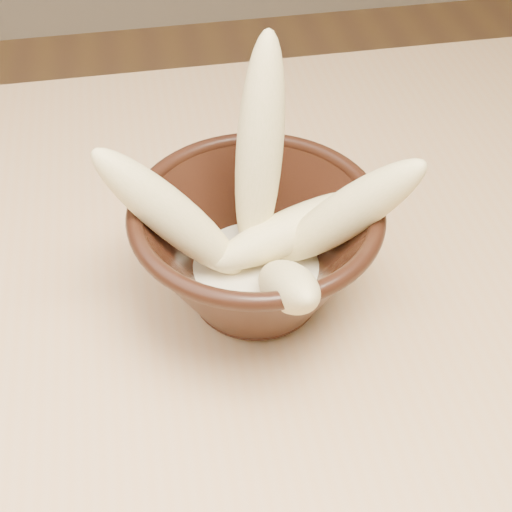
{
  "coord_description": "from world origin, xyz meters",
  "views": [
    {
      "loc": [
        -0.19,
        -0.36,
        1.18
      ],
      "look_at": [
        -0.12,
        0.02,
        0.8
      ],
      "focal_mm": 50.0,
      "sensor_mm": 36.0,
      "label": 1
    }
  ],
  "objects": [
    {
      "name": "banana_right",
      "position": [
        -0.06,
        0.01,
        0.84
      ],
      "size": [
        0.13,
        0.08,
        0.14
      ],
      "primitive_type": "ellipsoid",
      "rotation": [
        0.71,
        0.0,
        1.12
      ],
      "color": "#D0C57A",
      "rests_on": "bowl"
    },
    {
      "name": "banana_upright",
      "position": [
        -0.11,
        0.06,
        0.87
      ],
      "size": [
        0.07,
        0.09,
        0.18
      ],
      "primitive_type": "ellipsoid",
      "rotation": [
        0.3,
        0.0,
        2.71
      ],
      "color": "#D0C57A",
      "rests_on": "bowl"
    },
    {
      "name": "banana_across",
      "position": [
        -0.09,
        0.03,
        0.81
      ],
      "size": [
        0.15,
        0.07,
        0.05
      ],
      "primitive_type": "ellipsoid",
      "rotation": [
        1.46,
        0.0,
        1.85
      ],
      "color": "#D0C57A",
      "rests_on": "bowl"
    },
    {
      "name": "milk_puddle",
      "position": [
        -0.12,
        0.02,
        0.78
      ],
      "size": [
        0.11,
        0.11,
        0.01
      ],
      "primitive_type": "cylinder",
      "color": "beige",
      "rests_on": "bowl"
    },
    {
      "name": "bowl",
      "position": [
        -0.12,
        0.02,
        0.81
      ],
      "size": [
        0.19,
        0.19,
        0.1
      ],
      "rotation": [
        0.0,
        0.0,
        0.26
      ],
      "color": "black",
      "rests_on": "table"
    },
    {
      "name": "banana_left",
      "position": [
        -0.18,
        0.03,
        0.84
      ],
      "size": [
        0.13,
        0.06,
        0.14
      ],
      "primitive_type": "ellipsoid",
      "rotation": [
        0.71,
        0.0,
        -1.79
      ],
      "color": "#D0C57A",
      "rests_on": "bowl"
    },
    {
      "name": "banana_front",
      "position": [
        -0.11,
        -0.04,
        0.83
      ],
      "size": [
        0.04,
        0.12,
        0.1
      ],
      "primitive_type": "ellipsoid",
      "rotation": [
        0.9,
        0.0,
        0.04
      ],
      "color": "#D0C57A",
      "rests_on": "bowl"
    },
    {
      "name": "table",
      "position": [
        0.0,
        0.0,
        0.67
      ],
      "size": [
        1.2,
        0.8,
        0.75
      ],
      "color": "tan",
      "rests_on": "ground"
    }
  ]
}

